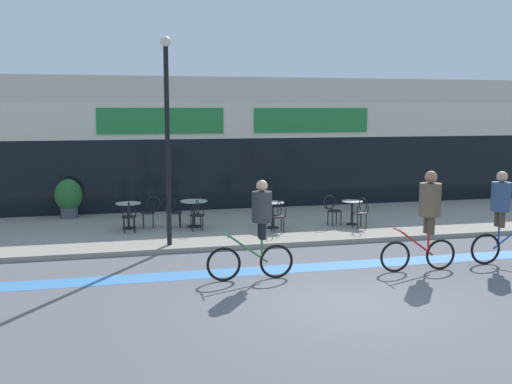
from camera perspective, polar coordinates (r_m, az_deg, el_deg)
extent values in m
plane|color=#5B5B60|center=(11.25, 9.05, -10.33)|extent=(120.00, 120.00, 0.00)
cube|color=gray|center=(17.93, 0.17, -3.17)|extent=(40.00, 5.50, 0.12)
cube|color=beige|center=(22.28, -2.72, 4.76)|extent=(40.00, 4.00, 4.57)
cube|color=black|center=(20.43, -1.67, 1.76)|extent=(38.80, 0.10, 2.40)
cube|color=beige|center=(20.34, -1.70, 6.82)|extent=(39.20, 0.14, 1.20)
cube|color=#237A38|center=(19.90, -9.02, 6.70)|extent=(4.11, 0.08, 0.84)
cube|color=#237A38|center=(20.95, 5.32, 6.82)|extent=(4.11, 0.08, 0.84)
cube|color=#3D7AB7|center=(13.48, 4.99, -7.17)|extent=(36.00, 0.70, 0.01)
cylinder|color=black|center=(17.50, -12.02, -3.38)|extent=(0.39, 0.39, 0.02)
cylinder|color=black|center=(17.44, -12.05, -2.27)|extent=(0.07, 0.07, 0.71)
cylinder|color=#ADA8A3|center=(17.38, -12.09, -1.07)|extent=(0.71, 0.71, 0.02)
cylinder|color=black|center=(17.47, -5.91, -3.26)|extent=(0.43, 0.43, 0.02)
cylinder|color=black|center=(17.41, -5.92, -2.11)|extent=(0.07, 0.07, 0.74)
cylinder|color=#ADA8A3|center=(17.35, -5.94, -0.87)|extent=(0.77, 0.77, 0.02)
cylinder|color=black|center=(17.19, 1.59, -3.41)|extent=(0.36, 0.36, 0.02)
cylinder|color=black|center=(17.12, 1.59, -2.26)|extent=(0.07, 0.07, 0.73)
cylinder|color=#ADA8A3|center=(17.06, 1.60, -1.01)|extent=(0.65, 0.65, 0.02)
cylinder|color=black|center=(17.93, 9.11, -3.04)|extent=(0.34, 0.34, 0.02)
cylinder|color=black|center=(17.87, 9.13, -2.00)|extent=(0.07, 0.07, 0.68)
cylinder|color=#ADA8A3|center=(17.81, 9.15, -0.89)|extent=(0.61, 0.61, 0.02)
cylinder|color=black|center=(16.88, -12.01, -2.33)|extent=(0.42, 0.42, 0.03)
cylinder|color=black|center=(17.05, -12.49, -3.01)|extent=(0.03, 0.03, 0.42)
cylinder|color=black|center=(17.07, -11.56, -2.97)|extent=(0.03, 0.03, 0.42)
cylinder|color=black|center=(16.78, -12.43, -3.19)|extent=(0.03, 0.03, 0.42)
cylinder|color=black|center=(16.80, -11.47, -3.15)|extent=(0.03, 0.03, 0.42)
torus|color=black|center=(16.67, -11.99, -1.54)|extent=(0.05, 0.41, 0.41)
cylinder|color=black|center=(16.68, -12.56, -2.02)|extent=(0.03, 0.03, 0.23)
cylinder|color=black|center=(16.71, -11.39, -1.97)|extent=(0.03, 0.03, 0.23)
cylinder|color=black|center=(17.45, -10.25, -1.95)|extent=(0.43, 0.43, 0.03)
cylinder|color=black|center=(17.35, -10.70, -2.77)|extent=(0.03, 0.03, 0.42)
cylinder|color=black|center=(17.63, -10.68, -2.61)|extent=(0.03, 0.03, 0.42)
cylinder|color=black|center=(17.35, -9.78, -2.75)|extent=(0.03, 0.03, 0.42)
cylinder|color=black|center=(17.62, -9.77, -2.59)|extent=(0.03, 0.03, 0.42)
torus|color=black|center=(17.40, -9.71, -1.09)|extent=(0.41, 0.06, 0.41)
cylinder|color=black|center=(17.25, -9.70, -1.62)|extent=(0.03, 0.03, 0.23)
cylinder|color=black|center=(17.59, -9.70, -1.44)|extent=(0.03, 0.03, 0.23)
cylinder|color=black|center=(16.86, -5.68, -2.21)|extent=(0.42, 0.42, 0.03)
cylinder|color=black|center=(17.01, -6.22, -2.90)|extent=(0.03, 0.03, 0.42)
cylinder|color=black|center=(17.06, -5.30, -2.85)|extent=(0.03, 0.03, 0.42)
cylinder|color=black|center=(16.74, -6.05, -3.07)|extent=(0.03, 0.03, 0.42)
cylinder|color=black|center=(16.79, -5.11, -3.02)|extent=(0.03, 0.03, 0.42)
torus|color=black|center=(16.65, -5.58, -1.42)|extent=(0.05, 0.41, 0.41)
cylinder|color=black|center=(16.64, -6.16, -1.90)|extent=(0.03, 0.03, 0.23)
cylinder|color=black|center=(16.70, -5.00, -1.85)|extent=(0.03, 0.03, 0.23)
cylinder|color=black|center=(17.33, -7.73, -1.96)|extent=(0.41, 0.41, 0.03)
cylinder|color=black|center=(17.52, -7.30, -2.60)|extent=(0.03, 0.03, 0.42)
cylinder|color=black|center=(17.25, -7.21, -2.76)|extent=(0.03, 0.03, 0.42)
cylinder|color=black|center=(17.50, -8.21, -2.63)|extent=(0.03, 0.03, 0.42)
cylinder|color=black|center=(17.23, -8.14, -2.79)|extent=(0.03, 0.03, 0.42)
torus|color=black|center=(17.28, -8.31, -1.12)|extent=(0.41, 0.03, 0.41)
cylinder|color=black|center=(17.47, -8.34, -1.47)|extent=(0.03, 0.03, 0.23)
cylinder|color=black|center=(17.13, -8.26, -1.66)|extent=(0.03, 0.03, 0.23)
cylinder|color=black|center=(16.59, 2.09, -2.34)|extent=(0.40, 0.40, 0.03)
cylinder|color=black|center=(16.73, 1.49, -3.03)|extent=(0.03, 0.03, 0.42)
cylinder|color=black|center=(16.80, 2.42, -2.99)|extent=(0.03, 0.03, 0.42)
cylinder|color=black|center=(16.46, 1.73, -3.21)|extent=(0.03, 0.03, 0.42)
cylinder|color=black|center=(16.53, 2.68, -3.17)|extent=(0.03, 0.03, 0.42)
torus|color=black|center=(16.38, 2.24, -1.54)|extent=(0.03, 0.41, 0.41)
cylinder|color=black|center=(16.36, 1.66, -2.03)|extent=(0.03, 0.03, 0.23)
cylinder|color=black|center=(16.45, 2.82, -1.98)|extent=(0.03, 0.03, 0.23)
cylinder|color=black|center=(17.36, 9.83, -1.99)|extent=(0.45, 0.45, 0.03)
cylinder|color=black|center=(17.44, 9.18, -2.68)|extent=(0.03, 0.03, 0.42)
cylinder|color=black|center=(17.58, 9.97, -2.61)|extent=(0.03, 0.03, 0.42)
cylinder|color=black|center=(17.21, 9.66, -2.84)|extent=(0.03, 0.03, 0.42)
cylinder|color=black|center=(17.35, 10.45, -2.77)|extent=(0.03, 0.03, 0.42)
torus|color=black|center=(17.17, 10.15, -1.22)|extent=(0.09, 0.41, 0.41)
cylinder|color=black|center=(17.10, 9.65, -1.70)|extent=(0.03, 0.03, 0.23)
cylinder|color=black|center=(17.28, 10.62, -1.63)|extent=(0.03, 0.03, 0.23)
cylinder|color=black|center=(17.65, 7.49, -1.78)|extent=(0.45, 0.45, 0.03)
cylinder|color=black|center=(17.88, 7.66, -2.39)|extent=(0.03, 0.03, 0.42)
cylinder|color=black|center=(17.64, 8.09, -2.54)|extent=(0.03, 0.03, 0.42)
cylinder|color=black|center=(17.75, 6.86, -2.45)|extent=(0.03, 0.03, 0.42)
cylinder|color=black|center=(17.50, 7.28, -2.61)|extent=(0.03, 0.03, 0.42)
torus|color=black|center=(17.53, 7.01, -0.97)|extent=(0.41, 0.08, 0.41)
cylinder|color=black|center=(17.70, 6.75, -1.32)|extent=(0.03, 0.03, 0.23)
cylinder|color=black|center=(17.40, 7.26, -1.49)|extent=(0.03, 0.03, 0.23)
cylinder|color=#4C4C51|center=(19.67, -17.36, -1.83)|extent=(0.52, 0.52, 0.36)
ellipsoid|color=#28662D|center=(19.59, -17.43, -0.27)|extent=(0.84, 0.84, 1.01)
cylinder|color=black|center=(14.91, -8.42, 4.25)|extent=(0.12, 0.12, 4.91)
sphere|color=beige|center=(14.96, -8.62, 13.98)|extent=(0.26, 0.26, 0.26)
torus|color=black|center=(12.32, -3.09, -6.89)|extent=(0.72, 0.07, 0.72)
torus|color=black|center=(12.54, 1.95, -6.62)|extent=(0.72, 0.07, 0.72)
cylinder|color=#2D753D|center=(12.34, -0.80, -5.41)|extent=(0.86, 0.06, 0.64)
cylinder|color=#2D753D|center=(12.41, 0.56, -5.58)|extent=(0.04, 0.04, 0.50)
cylinder|color=#2D753D|center=(12.19, -2.86, -4.11)|extent=(0.04, 0.48, 0.03)
cylinder|color=black|center=(12.24, 0.64, -3.74)|extent=(0.15, 0.15, 0.35)
cylinder|color=black|center=(12.39, 0.48, -3.59)|extent=(0.15, 0.15, 0.35)
cylinder|color=#2D2D33|center=(12.23, 0.56, -1.42)|extent=(0.42, 0.42, 0.63)
sphere|color=tan|center=(12.17, 0.57, 0.60)|extent=(0.24, 0.24, 0.24)
torus|color=black|center=(14.57, 21.01, -5.09)|extent=(0.72, 0.10, 0.72)
cylinder|color=#23519E|center=(14.82, 23.11, -3.78)|extent=(0.86, 0.10, 0.65)
cylinder|color=#23519E|center=(14.68, 22.11, -4.05)|extent=(0.04, 0.04, 0.50)
cylinder|color=#4C3D2D|center=(14.66, 22.03, -2.34)|extent=(0.16, 0.16, 0.36)
cylinder|color=#4C3D2D|center=(14.53, 22.37, -2.45)|extent=(0.16, 0.16, 0.36)
cylinder|color=#334C70|center=(14.52, 22.30, -0.41)|extent=(0.45, 0.45, 0.66)
sphere|color=tan|center=(14.47, 22.39, 1.36)|extent=(0.25, 0.25, 0.25)
torus|color=black|center=(13.33, 13.11, -6.03)|extent=(0.68, 0.09, 0.68)
torus|color=black|center=(13.78, 17.15, -5.71)|extent=(0.68, 0.09, 0.68)
cylinder|color=red|center=(13.46, 15.01, -4.69)|extent=(0.82, 0.08, 0.62)
cylinder|color=red|center=(13.60, 16.09, -4.82)|extent=(0.04, 0.04, 0.48)
cylinder|color=red|center=(13.22, 13.40, -3.57)|extent=(0.05, 0.48, 0.03)
cylinder|color=#4C3D2D|center=(13.43, 16.33, -3.09)|extent=(0.17, 0.17, 0.39)
cylinder|color=#4C3D2D|center=(13.59, 15.99, -2.95)|extent=(0.17, 0.17, 0.39)
cylinder|color=brown|center=(13.42, 16.25, -0.70)|extent=(0.49, 0.49, 0.71)
sphere|color=#9E7051|center=(13.36, 16.33, 1.38)|extent=(0.27, 0.27, 0.27)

